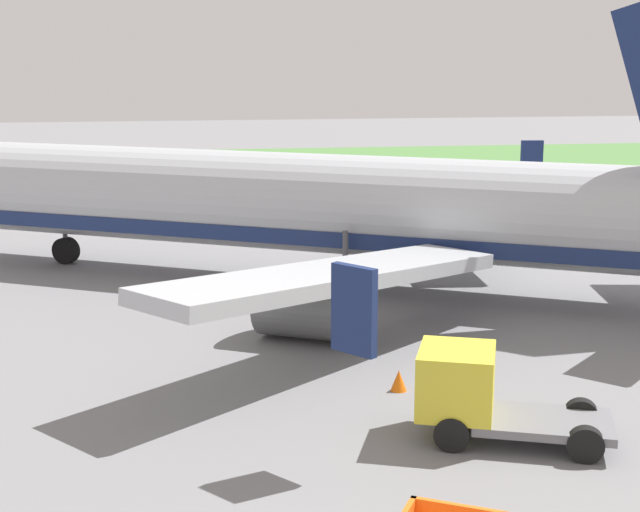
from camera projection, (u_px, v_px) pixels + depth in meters
grass_strip at (196, 169)px, 71.27m from camera, size 220.00×28.00×0.06m
airplane at (326, 206)px, 35.50m from camera, size 34.79×28.80×11.34m
service_truck_beside_carts at (477, 392)px, 21.69m from camera, size 4.76×3.31×2.10m
traffic_cone_near_plane at (399, 380)px, 24.90m from camera, size 0.43×0.43×0.56m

